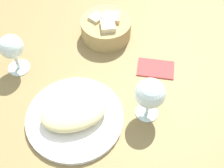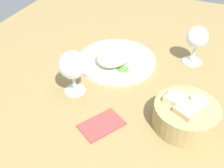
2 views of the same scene
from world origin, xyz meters
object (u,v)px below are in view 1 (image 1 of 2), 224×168
at_px(plate, 75,118).
at_px(wine_glass_near, 150,94).
at_px(bread_basket, 106,28).
at_px(folded_napkin, 156,68).
at_px(wine_glass_far, 12,48).

distance_m(plate, wine_glass_near, 0.21).
distance_m(plate, bread_basket, 0.33).
height_order(wine_glass_near, folded_napkin, wine_glass_near).
relative_size(plate, folded_napkin, 2.37).
relative_size(plate, wine_glass_near, 1.97).
distance_m(wine_glass_near, folded_napkin, 0.18).
bearing_deg(wine_glass_far, plate, -66.72).
bearing_deg(folded_napkin, wine_glass_near, 84.98).
relative_size(wine_glass_near, folded_napkin, 1.20).
bearing_deg(bread_basket, plate, -126.63).
distance_m(plate, wine_glass_far, 0.27).
bearing_deg(bread_basket, folded_napkin, -66.13).
bearing_deg(plate, wine_glass_far, 113.28).
xyz_separation_m(plate, wine_glass_near, (0.19, -0.06, 0.08)).
xyz_separation_m(wine_glass_near, folded_napkin, (0.09, 0.13, -0.08)).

